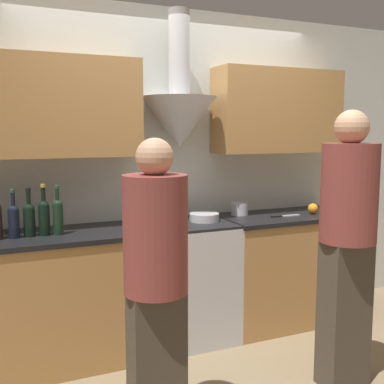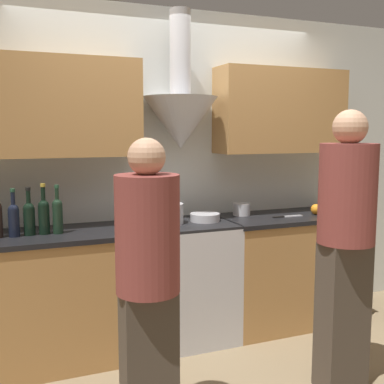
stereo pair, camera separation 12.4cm
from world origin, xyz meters
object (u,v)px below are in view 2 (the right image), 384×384
object	(u,v)px
wine_bottle_7	(58,214)
wine_bottle_6	(44,214)
mixing_bowl	(205,217)
orange_fruit	(316,209)
stove_range	(187,281)
person_foreground_right	(346,238)
saucepan	(241,209)
person_foreground_left	(148,278)
wine_bottle_4	(14,218)
stock_pot	(167,213)
wine_bottle_5	(29,216)

from	to	relation	value
wine_bottle_7	wine_bottle_6	bearing A→B (deg)	170.68
wine_bottle_6	mixing_bowl	world-z (taller)	wine_bottle_6
mixing_bowl	orange_fruit	size ratio (longest dim) A/B	2.61
stove_range	wine_bottle_6	xyz separation A→B (m)	(-1.06, -0.02, 0.60)
stove_range	mixing_bowl	xyz separation A→B (m)	(0.15, 0.01, 0.49)
orange_fruit	person_foreground_right	bearing A→B (deg)	-117.09
mixing_bowl	saucepan	bearing A→B (deg)	17.97
person_foreground_left	wine_bottle_4	bearing A→B (deg)	119.60
wine_bottle_6	stock_pot	world-z (taller)	wine_bottle_6
orange_fruit	saucepan	distance (m)	0.64
wine_bottle_7	saucepan	distance (m)	1.52
wine_bottle_6	person_foreground_right	bearing A→B (deg)	-31.15
wine_bottle_5	mixing_bowl	bearing A→B (deg)	0.92
stock_pot	orange_fruit	size ratio (longest dim) A/B	2.79
wine_bottle_7	saucepan	world-z (taller)	wine_bottle_7
wine_bottle_6	person_foreground_right	size ratio (longest dim) A/B	0.20
wine_bottle_5	person_foreground_left	distance (m)	1.21
wine_bottle_7	mixing_bowl	world-z (taller)	wine_bottle_7
person_foreground_left	person_foreground_right	size ratio (longest dim) A/B	0.91
wine_bottle_5	person_foreground_left	bearing A→B (deg)	-64.79
wine_bottle_5	saucepan	world-z (taller)	wine_bottle_5
wine_bottle_7	saucepan	xyz separation A→B (m)	(1.51, 0.16, -0.09)
wine_bottle_4	mixing_bowl	world-z (taller)	wine_bottle_4
stock_pot	saucepan	size ratio (longest dim) A/B	1.73
wine_bottle_6	orange_fruit	distance (m)	2.20
orange_fruit	stove_range	bearing A→B (deg)	176.40
wine_bottle_6	mixing_bowl	size ratio (longest dim) A/B	1.50
wine_bottle_5	stock_pot	size ratio (longest dim) A/B	1.32
wine_bottle_7	stock_pot	world-z (taller)	wine_bottle_7
wine_bottle_4	mixing_bowl	size ratio (longest dim) A/B	1.39
wine_bottle_5	person_foreground_right	bearing A→B (deg)	-29.84
wine_bottle_7	stock_pot	distance (m)	0.82
orange_fruit	wine_bottle_4	bearing A→B (deg)	178.93
wine_bottle_5	wine_bottle_6	xyz separation A→B (m)	(0.10, -0.00, 0.01)
wine_bottle_6	person_foreground_right	world-z (taller)	person_foreground_right
wine_bottle_4	saucepan	xyz separation A→B (m)	(1.79, 0.16, -0.08)
mixing_bowl	wine_bottle_7	bearing A→B (deg)	-178.06
person_foreground_right	wine_bottle_4	bearing A→B (deg)	151.74
wine_bottle_5	mixing_bowl	distance (m)	1.31
wine_bottle_6	stock_pot	xyz separation A→B (m)	(0.90, 0.04, -0.06)
wine_bottle_4	person_foreground_left	size ratio (longest dim) A/B	0.20
stove_range	person_foreground_right	bearing A→B (deg)	-58.36
stock_pot	mixing_bowl	size ratio (longest dim) A/B	1.07
mixing_bowl	person_foreground_left	world-z (taller)	person_foreground_left
person_foreground_right	orange_fruit	bearing A→B (deg)	62.91
stove_range	person_foreground_right	world-z (taller)	person_foreground_right
wine_bottle_5	saucepan	xyz separation A→B (m)	(1.70, 0.15, -0.08)
wine_bottle_4	wine_bottle_7	world-z (taller)	wine_bottle_7
wine_bottle_7	orange_fruit	world-z (taller)	wine_bottle_7
wine_bottle_6	person_foreground_right	distance (m)	1.99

